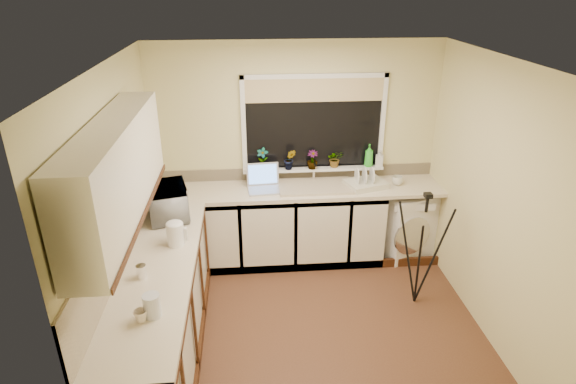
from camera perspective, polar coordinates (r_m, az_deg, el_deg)
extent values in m
plane|color=brown|center=(4.73, 2.66, -15.53)|extent=(3.20, 3.20, 0.00)
plane|color=white|center=(3.68, 3.42, 15.19)|extent=(3.20, 3.20, 0.00)
plane|color=beige|center=(5.44, 0.89, 4.89)|extent=(3.20, 0.00, 3.20)
plane|color=beige|center=(2.82, 7.21, -15.77)|extent=(3.20, 0.00, 3.20)
plane|color=beige|center=(4.17, -19.39, -2.85)|extent=(0.00, 3.00, 3.00)
plane|color=beige|center=(4.55, 23.38, -1.20)|extent=(0.00, 3.00, 3.00)
cube|color=silver|center=(5.46, -2.25, -4.15)|extent=(2.55, 0.60, 0.86)
cube|color=silver|center=(4.27, -14.79, -14.15)|extent=(0.54, 2.40, 0.86)
cube|color=beige|center=(5.29, 1.19, 0.28)|extent=(3.20, 0.60, 0.04)
cube|color=beige|center=(4.01, -15.47, -9.09)|extent=(0.60, 2.40, 0.04)
cube|color=silver|center=(3.50, -19.77, 2.26)|extent=(0.28, 1.90, 0.70)
cube|color=beige|center=(3.96, -19.98, -6.11)|extent=(0.02, 2.40, 0.45)
cube|color=beige|center=(5.51, 0.88, 2.35)|extent=(3.20, 0.02, 0.14)
cube|color=black|center=(5.35, 3.08, 8.18)|extent=(1.50, 0.02, 1.00)
cube|color=tan|center=(5.23, 3.21, 12.05)|extent=(1.50, 0.02, 0.25)
cube|color=white|center=(5.46, 3.04, 2.82)|extent=(1.60, 0.14, 0.03)
cube|color=tan|center=(5.30, 3.34, 0.68)|extent=(0.82, 0.46, 0.03)
cylinder|color=silver|center=(5.42, 3.11, 2.48)|extent=(0.03, 0.03, 0.24)
cube|color=white|center=(5.79, 13.75, -3.54)|extent=(0.70, 0.69, 0.79)
cube|color=#AAA9B1|center=(5.20, -2.81, 0.22)|extent=(0.37, 0.28, 0.02)
cube|color=#5C95FA|center=(5.30, -3.04, 2.19)|extent=(0.36, 0.11, 0.24)
cylinder|color=white|center=(4.25, -13.31, -4.94)|extent=(0.15, 0.15, 0.20)
cube|color=beige|center=(5.37, 9.28, 0.95)|extent=(0.50, 0.43, 0.06)
cylinder|color=silver|center=(3.47, -15.95, -12.94)|extent=(0.12, 0.12, 0.17)
cylinder|color=white|center=(3.90, -17.12, -9.06)|extent=(0.08, 0.08, 0.11)
imported|color=silver|center=(4.76, -14.17, -1.12)|extent=(0.48, 0.61, 0.30)
imported|color=#999999|center=(5.35, -3.05, 3.98)|extent=(0.15, 0.13, 0.25)
imported|color=#999999|center=(5.35, 0.22, 3.91)|extent=(0.14, 0.12, 0.24)
imported|color=#999999|center=(5.38, 2.93, 3.87)|extent=(0.13, 0.13, 0.21)
imported|color=#999999|center=(5.45, 5.64, 3.98)|extent=(0.19, 0.16, 0.20)
imported|color=green|center=(5.51, 9.66, 4.33)|extent=(0.13, 0.13, 0.26)
imported|color=#999999|center=(5.56, 10.88, 3.99)|extent=(0.10, 0.10, 0.19)
imported|color=beige|center=(5.48, 12.95, 1.33)|extent=(0.16, 0.16, 0.10)
imported|color=beige|center=(3.47, -17.19, -13.97)|extent=(0.11, 0.11, 0.09)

